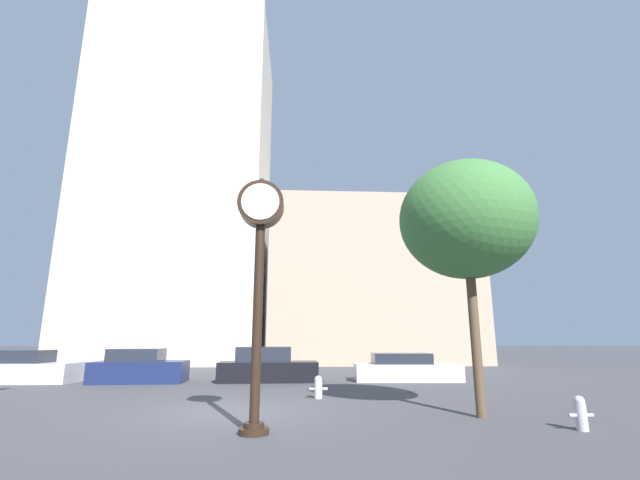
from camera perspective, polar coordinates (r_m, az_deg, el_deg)
ground_plane at (r=11.95m, az=-11.41°, el=-21.60°), size 200.00×200.00×0.00m
building_tall_tower at (r=39.12m, az=-17.65°, el=6.37°), size 13.90×12.00×28.83m
building_storefront_row at (r=36.46m, az=6.24°, el=-6.05°), size 15.85×12.00×12.43m
street_clock at (r=9.32m, az=-8.04°, el=-1.08°), size 1.00×0.61×5.34m
car_silver at (r=23.01m, az=-35.14°, el=-13.87°), size 4.63×1.83×1.36m
car_navy at (r=20.74m, az=-22.93°, el=-15.44°), size 3.92×2.11×1.41m
car_black at (r=19.75m, az=-7.05°, el=-16.45°), size 4.34×1.83×1.48m
car_white at (r=20.37m, az=11.33°, el=-16.51°), size 4.73×2.06×1.20m
fire_hydrant_near at (r=10.87m, az=31.42°, el=-19.06°), size 0.51×0.22×0.68m
fire_hydrant_far at (r=14.22m, az=-0.23°, el=-19.00°), size 0.58×0.25×0.69m
bare_tree at (r=11.90m, az=18.89°, el=2.51°), size 3.47×3.47×6.45m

